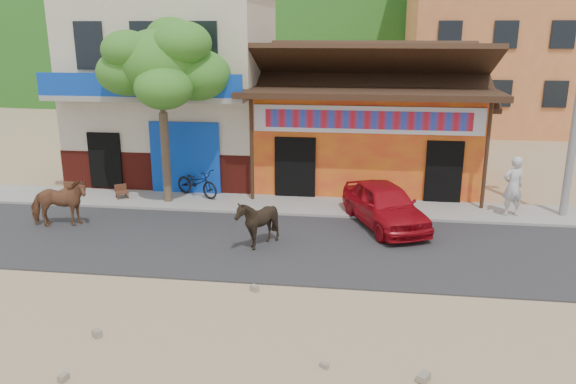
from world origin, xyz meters
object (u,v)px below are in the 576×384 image
at_px(cow_tan, 59,203).
at_px(red_car, 385,205).
at_px(cafe_chair_left, 66,184).
at_px(cafe_chair_right, 121,186).
at_px(cow_dark, 257,223).
at_px(tree, 163,113).
at_px(pedestrian, 513,186).
at_px(scooter, 197,183).

xyz_separation_m(cow_tan, red_car, (9.58, 1.36, -0.07)).
bearing_deg(cafe_chair_left, red_car, -4.63).
height_order(cafe_chair_left, cafe_chair_right, cafe_chair_left).
bearing_deg(cow_dark, tree, -148.45).
height_order(red_car, pedestrian, pedestrian).
distance_m(tree, red_car, 7.71).
relative_size(tree, cow_dark, 4.31).
bearing_deg(cafe_chair_left, cow_tan, -62.45).
relative_size(cow_dark, scooter, 0.75).
xyz_separation_m(cow_dark, cafe_chair_left, (-7.41, 3.59, -0.16)).
relative_size(tree, pedestrian, 3.18).
xyz_separation_m(tree, red_car, (7.20, -1.34, -2.42)).
relative_size(tree, cafe_chair_right, 6.99).
relative_size(red_car, cafe_chair_left, 4.18).
distance_m(cow_tan, scooter, 4.66).
distance_m(red_car, cafe_chair_right, 9.01).
height_order(scooter, cafe_chair_left, scooter).
bearing_deg(cow_dark, pedestrian, 100.38).
bearing_deg(red_car, cow_tan, 165.42).
bearing_deg(pedestrian, cafe_chair_right, -19.09).
bearing_deg(pedestrian, cow_tan, -7.30).
relative_size(scooter, pedestrian, 0.98).
height_order(cow_dark, cafe_chair_left, cow_dark).
distance_m(cow_dark, red_car, 4.10).
relative_size(pedestrian, cafe_chair_left, 2.05).
bearing_deg(scooter, tree, 157.30).
bearing_deg(scooter, cafe_chair_left, 126.20).
distance_m(red_car, scooter, 6.69).
bearing_deg(scooter, cafe_chair_right, 130.67).
distance_m(cow_tan, cafe_chair_right, 2.90).
relative_size(tree, cafe_chair_left, 6.52).
bearing_deg(scooter, cow_dark, -117.47).
bearing_deg(cafe_chair_left, cow_dark, -23.30).
xyz_separation_m(pedestrian, cafe_chair_right, (-12.83, 0.18, -0.52)).
height_order(cow_dark, pedestrian, pedestrian).
bearing_deg(cafe_chair_left, scooter, 10.86).
xyz_separation_m(tree, cow_tan, (-2.39, -2.70, -2.36)).
xyz_separation_m(cow_tan, pedestrian, (13.52, 2.62, 0.30)).
height_order(red_car, cafe_chair_right, red_car).
bearing_deg(red_car, tree, 146.79).
xyz_separation_m(cow_dark, pedestrian, (7.38, 3.49, 0.33)).
bearing_deg(cafe_chair_left, pedestrian, 2.16).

